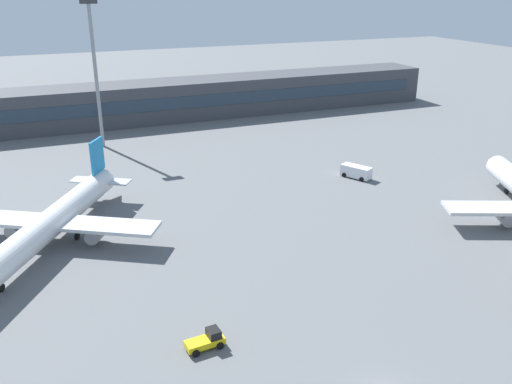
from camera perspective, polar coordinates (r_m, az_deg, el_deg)
The scene contains 6 objects.
ground_plane at distance 78.80m, azimuth -3.38°, elevation -2.54°, with size 400.00×400.00×0.00m, color slate.
terminal_building at distance 133.57m, azimuth -12.16°, elevation 9.05°, with size 151.34×12.13×9.00m.
airplane_mid at distance 73.82m, azimuth -20.64°, elevation -3.16°, with size 25.49×34.93×9.71m.
baggage_tug_yellow at distance 52.44m, azimuth -5.10°, elevation -15.06°, with size 3.72×2.08×1.75m.
service_van_white at distance 95.04m, azimuth 10.38°, elevation 2.11°, with size 4.16×5.54×2.08m.
floodlight_tower_west at distance 112.69m, azimuth -16.40°, elevation 12.60°, with size 3.20×0.80×28.61m.
Camera 1 is at (-23.25, -28.23, 31.83)m, focal length 38.53 mm.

